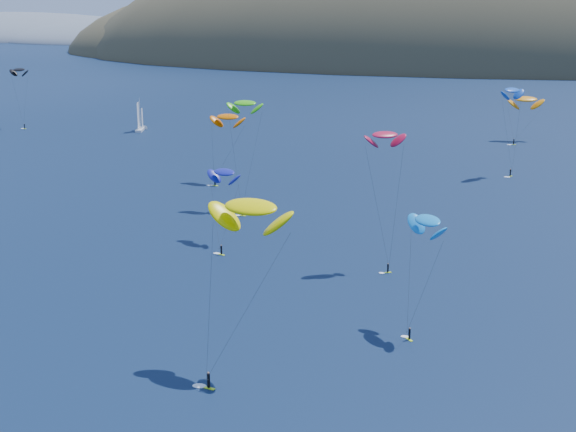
{
  "coord_description": "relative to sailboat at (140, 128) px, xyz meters",
  "views": [
    {
      "loc": [
        18.81,
        -50.29,
        46.25
      ],
      "look_at": [
        -10.47,
        80.0,
        9.0
      ],
      "focal_mm": 50.0,
      "sensor_mm": 36.0,
      "label": 1
    }
  ],
  "objects": [
    {
      "name": "headland",
      "position": [
        -353.44,
        542.43,
        -4.3
      ],
      "size": [
        460.0,
        250.0,
        60.0
      ],
      "color": "slate",
      "rests_on": "ground"
    },
    {
      "name": "kitesurfer_10",
      "position": [
        65.99,
        -114.92,
        12.3
      ],
      "size": [
        8.34,
        13.5,
        15.4
      ],
      "rotation": [
        0.0,
        0.0,
        -0.45
      ],
      "color": "#CBF91B",
      "rests_on": "ground"
    },
    {
      "name": "kitesurfer_5",
      "position": [
        106.13,
        -149.83,
        14.94
      ],
      "size": [
        7.63,
        9.75,
        18.11
      ],
      "rotation": [
        0.0,
        0.0,
        -0.92
      ],
      "color": "#CBF91B",
      "rests_on": "ground"
    },
    {
      "name": "kitesurfer_12",
      "position": [
        -44.62,
        0.04,
        19.16
      ],
      "size": [
        8.3,
        7.8,
        22.3
      ],
      "rotation": [
        0.0,
        0.0,
        -0.23
      ],
      "color": "#CBF91B",
      "rests_on": "ground"
    },
    {
      "name": "island",
      "position": [
        131.22,
        354.71,
        -11.68
      ],
      "size": [
        730.0,
        300.0,
        210.0
      ],
      "color": "#3D3526",
      "rests_on": "ground"
    },
    {
      "name": "sailboat",
      "position": [
        0.0,
        0.0,
        0.0
      ],
      "size": [
        9.45,
        8.15,
        11.39
      ],
      "rotation": [
        0.0,
        0.0,
        0.22
      ],
      "color": "silver",
      "rests_on": "ground"
    },
    {
      "name": "kitesurfer_2",
      "position": [
        85.14,
        -165.6,
        19.76
      ],
      "size": [
        11.83,
        12.85,
        23.8
      ],
      "rotation": [
        0.0,
        0.0,
        -0.23
      ],
      "color": "#CBF91B",
      "rests_on": "ground"
    },
    {
      "name": "kitesurfer_11",
      "position": [
        128.73,
        11.23,
        12.31
      ],
      "size": [
        11.71,
        13.89,
        16.36
      ],
      "rotation": [
        0.0,
        0.0,
        0.15
      ],
      "color": "#CBF91B",
      "rests_on": "ground"
    },
    {
      "name": "kitesurfer_9",
      "position": [
        97.22,
        -123.18,
        22.06
      ],
      "size": [
        7.77,
        8.13,
        25.04
      ],
      "rotation": [
        0.0,
        0.0,
        0.48
      ],
      "color": "#CBF91B",
      "rests_on": "ground"
    },
    {
      "name": "kitesurfer_4",
      "position": [
        121.57,
        -43.56,
        21.17
      ],
      "size": [
        8.11,
        8.8,
        24.47
      ],
      "rotation": [
        0.0,
        0.0,
        0.9
      ],
      "color": "#CBF91B",
      "rests_on": "ground"
    },
    {
      "name": "kitesurfer_1",
      "position": [
        52.12,
        -66.49,
        15.38
      ],
      "size": [
        9.37,
        9.38,
        18.87
      ],
      "rotation": [
        0.0,
        0.0,
        -0.12
      ],
      "color": "#CBF91B",
      "rests_on": "ground"
    },
    {
      "name": "kitesurfer_3",
      "position": [
        63.1,
        -89.38,
        22.04
      ],
      "size": [
        7.73,
        10.97,
        25.21
      ],
      "rotation": [
        0.0,
        0.0,
        0.01
      ],
      "color": "#CBF91B",
      "rests_on": "ground"
    }
  ]
}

